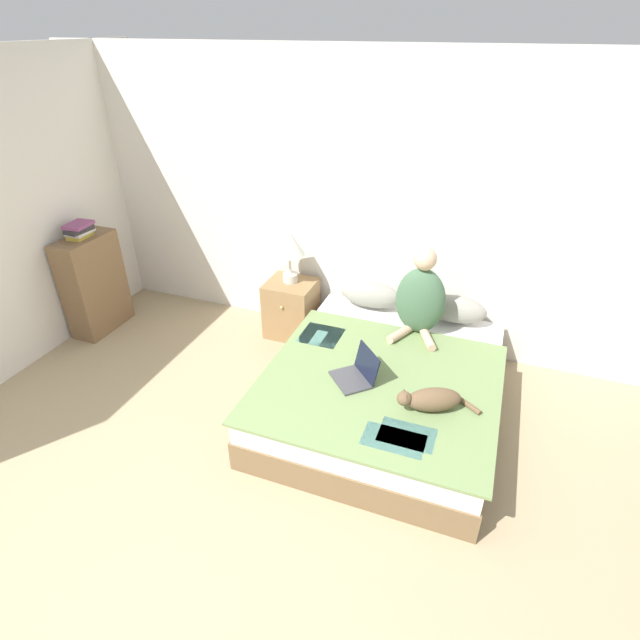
% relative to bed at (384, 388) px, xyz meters
% --- Properties ---
extents(wall_back, '(5.91, 0.05, 2.55)m').
position_rel_bed_xyz_m(wall_back, '(-0.70, 1.08, 1.07)').
color(wall_back, silver).
rests_on(wall_back, ground_plane).
extents(bed, '(1.71, 2.01, 0.42)m').
position_rel_bed_xyz_m(bed, '(0.00, 0.00, 0.00)').
color(bed, brown).
rests_on(bed, ground_plane).
extents(pillow_near, '(0.56, 0.23, 0.24)m').
position_rel_bed_xyz_m(pillow_near, '(-0.37, 0.87, 0.33)').
color(pillow_near, gray).
rests_on(pillow_near, bed).
extents(pillow_far, '(0.56, 0.23, 0.24)m').
position_rel_bed_xyz_m(pillow_far, '(0.37, 0.87, 0.33)').
color(pillow_far, gray).
rests_on(pillow_far, bed).
extents(person_sitting, '(0.41, 0.40, 0.76)m').
position_rel_bed_xyz_m(person_sitting, '(0.12, 0.58, 0.53)').
color(person_sitting, '#476B4C').
rests_on(person_sitting, bed).
extents(cat_tabby, '(0.55, 0.33, 0.17)m').
position_rel_bed_xyz_m(cat_tabby, '(0.40, -0.37, 0.29)').
color(cat_tabby, brown).
rests_on(cat_tabby, bed).
extents(laptop_open, '(0.40, 0.40, 0.23)m').
position_rel_bed_xyz_m(laptop_open, '(-0.17, -0.23, 0.26)').
color(laptop_open, '#424247').
rests_on(laptop_open, bed).
extents(nightstand, '(0.45, 0.44, 0.56)m').
position_rel_bed_xyz_m(nightstand, '(-1.14, 0.80, 0.07)').
color(nightstand, '#937047').
rests_on(nightstand, ground_plane).
extents(table_lamp, '(0.28, 0.28, 0.51)m').
position_rel_bed_xyz_m(table_lamp, '(-1.15, 0.82, 0.72)').
color(table_lamp, beige).
rests_on(table_lamp, nightstand).
extents(bookshelf, '(0.28, 0.60, 0.96)m').
position_rel_bed_xyz_m(bookshelf, '(-2.98, 0.22, 0.28)').
color(bookshelf, brown).
rests_on(bookshelf, ground_plane).
extents(book_stack_top, '(0.20, 0.26, 0.14)m').
position_rel_bed_xyz_m(book_stack_top, '(-2.99, 0.22, 0.83)').
color(book_stack_top, gold).
rests_on(book_stack_top, bookshelf).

